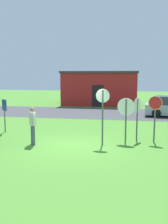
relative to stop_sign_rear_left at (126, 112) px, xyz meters
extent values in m
plane|color=#47842D|center=(-2.19, -1.19, -1.41)|extent=(80.00, 80.00, 0.00)
cube|color=#424247|center=(-2.19, 9.20, -1.40)|extent=(60.00, 6.40, 0.01)
cube|color=#B2231E|center=(-3.14, 15.76, 0.21)|extent=(7.45, 4.74, 3.24)
cube|color=#383333|center=(-3.14, 15.76, 1.93)|extent=(7.65, 4.94, 0.20)
cube|color=black|center=(-3.14, 13.37, -0.36)|extent=(1.10, 0.08, 2.10)
cylinder|color=black|center=(2.05, 9.45, -1.09)|extent=(0.65, 0.26, 0.64)
cylinder|color=black|center=(1.94, 7.66, -1.09)|extent=(0.65, 0.26, 0.64)
cylinder|color=#474C4C|center=(0.00, 0.00, -0.41)|extent=(0.08, 0.08, 1.99)
cylinder|color=white|center=(0.00, 0.00, 0.24)|extent=(0.80, 0.19, 0.82)
cylinder|color=red|center=(0.00, 0.01, 0.24)|extent=(0.74, 0.18, 0.76)
cylinder|color=#474C4C|center=(1.31, 0.22, -0.36)|extent=(0.12, 0.18, 2.10)
cylinder|color=white|center=(1.31, 0.22, 0.42)|extent=(0.62, 0.22, 0.64)
cylinder|color=red|center=(1.30, 0.21, 0.42)|extent=(0.58, 0.21, 0.59)
cylinder|color=#474C4C|center=(-0.99, -0.75, -0.18)|extent=(0.08, 0.08, 2.45)
cylinder|color=white|center=(-0.99, -0.75, 0.79)|extent=(0.60, 0.06, 0.61)
cylinder|color=red|center=(-0.99, -0.74, 0.79)|extent=(0.56, 0.06, 0.56)
cylinder|color=#474C4C|center=(0.51, 0.47, -0.42)|extent=(0.09, 0.09, 1.97)
cylinder|color=white|center=(0.51, 0.47, 0.26)|extent=(0.34, 0.65, 0.72)
cylinder|color=red|center=(0.50, 0.47, 0.26)|extent=(0.32, 0.60, 0.67)
cylinder|color=#4C5670|center=(-4.11, -1.15, -0.97)|extent=(0.14, 0.14, 0.88)
cylinder|color=#4C5670|center=(-3.99, -1.33, -0.97)|extent=(0.14, 0.14, 0.88)
cube|color=beige|center=(-4.05, -1.24, -0.24)|extent=(0.39, 0.42, 0.58)
cylinder|color=beige|center=(-4.19, -1.05, -0.26)|extent=(0.09, 0.09, 0.52)
cylinder|color=beige|center=(-3.92, -1.44, -0.26)|extent=(0.09, 0.09, 0.52)
sphere|color=#9E7051|center=(-4.05, -1.24, 0.18)|extent=(0.21, 0.21, 0.21)
cylinder|color=#4C4C51|center=(-6.52, 0.97, -0.51)|extent=(0.06, 0.06, 1.78)
cube|color=#1E389E|center=(-6.52, 0.97, 0.08)|extent=(0.46, 0.42, 0.60)
camera|label=1|loc=(0.40, -12.47, 1.71)|focal=43.52mm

